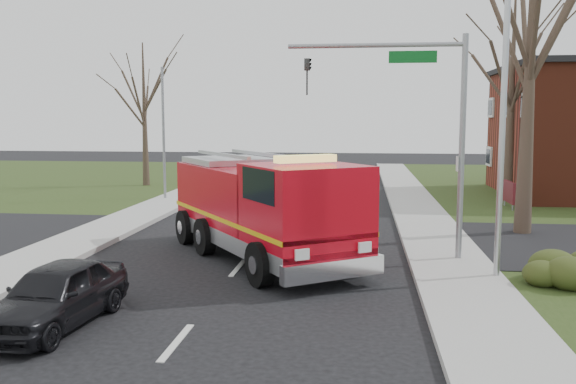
# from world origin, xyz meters

# --- Properties ---
(ground) EXTENTS (120.00, 120.00, 0.00)m
(ground) POSITION_xyz_m (0.00, 0.00, 0.00)
(ground) COLOR black
(ground) RESTS_ON ground
(sidewalk_right) EXTENTS (2.40, 80.00, 0.15)m
(sidewalk_right) POSITION_xyz_m (6.20, 0.00, 0.07)
(sidewalk_right) COLOR #9D9D97
(sidewalk_right) RESTS_ON ground
(sidewalk_left) EXTENTS (2.40, 80.00, 0.15)m
(sidewalk_left) POSITION_xyz_m (-6.20, 0.00, 0.07)
(sidewalk_left) COLOR #9D9D97
(sidewalk_left) RESTS_ON ground
(health_center_sign) EXTENTS (0.12, 2.00, 1.40)m
(health_center_sign) POSITION_xyz_m (10.50, 12.50, 0.88)
(health_center_sign) COLOR #57141B
(health_center_sign) RESTS_ON ground
(hedge_corner) EXTENTS (2.80, 2.00, 0.90)m
(hedge_corner) POSITION_xyz_m (9.00, -1.00, 0.58)
(hedge_corner) COLOR #2F3F17
(hedge_corner) RESTS_ON lawn_right
(bare_tree_near) EXTENTS (6.00, 6.00, 12.00)m
(bare_tree_near) POSITION_xyz_m (9.50, 6.00, 7.41)
(bare_tree_near) COLOR #3F3025
(bare_tree_near) RESTS_ON ground
(bare_tree_far) EXTENTS (5.25, 5.25, 10.50)m
(bare_tree_far) POSITION_xyz_m (11.00, 15.00, 6.49)
(bare_tree_far) COLOR #3F3025
(bare_tree_far) RESTS_ON ground
(bare_tree_left) EXTENTS (4.50, 4.50, 9.00)m
(bare_tree_left) POSITION_xyz_m (-10.00, 20.00, 5.56)
(bare_tree_left) COLOR #3F3025
(bare_tree_left) RESTS_ON ground
(traffic_signal_mast) EXTENTS (5.29, 0.18, 6.80)m
(traffic_signal_mast) POSITION_xyz_m (5.21, 1.50, 4.71)
(traffic_signal_mast) COLOR gray
(traffic_signal_mast) RESTS_ON ground
(streetlight_pole) EXTENTS (1.48, 0.16, 8.40)m
(streetlight_pole) POSITION_xyz_m (7.14, -0.50, 4.55)
(streetlight_pole) COLOR #B7BABF
(streetlight_pole) RESTS_ON ground
(utility_pole_far) EXTENTS (0.14, 0.14, 7.00)m
(utility_pole_far) POSITION_xyz_m (-6.80, 14.00, 3.50)
(utility_pole_far) COLOR gray
(utility_pole_far) RESTS_ON ground
(fire_engine) EXTENTS (7.08, 8.54, 3.38)m
(fire_engine) POSITION_xyz_m (0.57, 1.20, 1.53)
(fire_engine) COLOR red
(fire_engine) RESTS_ON ground
(parked_car_maroon) EXTENTS (2.01, 4.13, 1.36)m
(parked_car_maroon) POSITION_xyz_m (-2.80, -5.35, 0.68)
(parked_car_maroon) COLOR black
(parked_car_maroon) RESTS_ON ground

